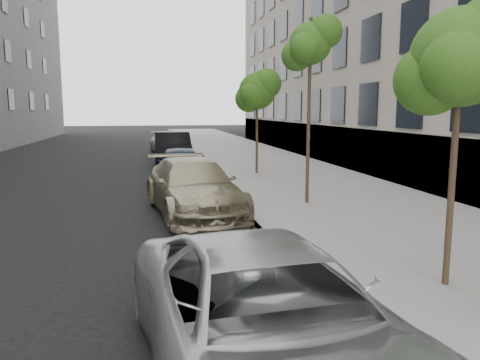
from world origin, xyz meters
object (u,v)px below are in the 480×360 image
object	(u,v)px
minivan	(269,322)
tree_mid	(311,44)
sedan_black	(173,149)
tree_far	(258,91)
tree_near	(462,57)
suv	(193,187)
sedan_rear	(168,143)
sedan_blue	(181,165)

from	to	relation	value
minivan	tree_mid	bearing A→B (deg)	63.59
minivan	sedan_black	world-z (taller)	sedan_black
sedan_black	tree_far	bearing A→B (deg)	-53.99
tree_far	minivan	size ratio (longest dim) A/B	0.84
tree_near	sedan_black	distance (m)	18.19
minivan	suv	world-z (taller)	suv
tree_near	suv	size ratio (longest dim) A/B	0.84
suv	sedan_black	size ratio (longest dim) A/B	1.01
minivan	sedan_rear	distance (m)	25.93
minivan	sedan_blue	xyz separation A→B (m)	(0.00, 13.37, -0.01)
tree_mid	tree_far	world-z (taller)	tree_mid
tree_mid	suv	size ratio (longest dim) A/B	1.03
tree_mid	minivan	size ratio (longest dim) A/B	1.01
tree_far	sedan_black	distance (m)	6.35
tree_near	sedan_blue	distance (m)	12.24
tree_near	suv	world-z (taller)	tree_near
sedan_black	sedan_rear	size ratio (longest dim) A/B	1.03
tree_far	sedan_rear	bearing A→B (deg)	106.83
minivan	sedan_black	xyz separation A→B (m)	(0.00, 19.61, 0.11)
tree_near	tree_far	size ratio (longest dim) A/B	0.99
tree_far	sedan_rear	size ratio (longest dim) A/B	0.89
tree_far	suv	bearing A→B (deg)	-116.11
sedan_black	sedan_rear	world-z (taller)	sedan_black
tree_far	minivan	world-z (taller)	tree_far
sedan_rear	tree_mid	bearing A→B (deg)	-84.43
minivan	suv	size ratio (longest dim) A/B	1.02
tree_near	tree_far	world-z (taller)	tree_far
sedan_blue	sedan_rear	size ratio (longest dim) A/B	0.86
tree_mid	minivan	xyz separation A→B (m)	(-3.33, -8.43, -3.85)
tree_far	minivan	bearing A→B (deg)	-102.56
sedan_blue	sedan_rear	bearing A→B (deg)	92.53
tree_far	sedan_black	size ratio (longest dim) A/B	0.86
tree_mid	suv	xyz separation A→B (m)	(-3.33, -0.29, -3.83)
tree_far	tree_mid	bearing A→B (deg)	-90.00
tree_far	suv	world-z (taller)	tree_far
tree_near	sedan_blue	xyz separation A→B (m)	(-3.33, 11.43, -2.83)
sedan_black	minivan	bearing A→B (deg)	-89.43
suv	sedan_black	xyz separation A→B (m)	(0.00, 11.46, 0.09)
tree_near	sedan_black	bearing A→B (deg)	100.66
tree_near	tree_mid	bearing A→B (deg)	90.00
tree_mid	sedan_blue	world-z (taller)	tree_mid
suv	sedan_blue	size ratio (longest dim) A/B	1.22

